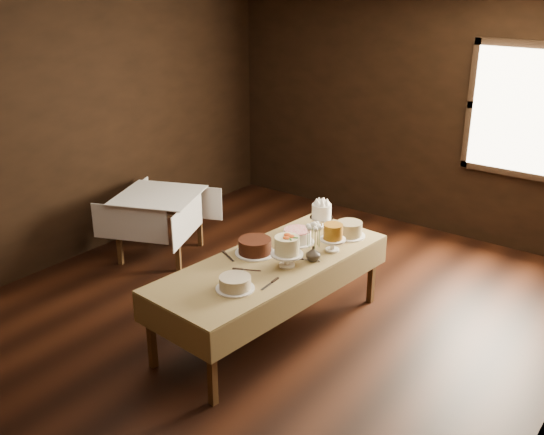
{
  "coord_description": "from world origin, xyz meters",
  "views": [
    {
      "loc": [
        3.13,
        -3.98,
        3.03
      ],
      "look_at": [
        0.0,
        0.2,
        0.95
      ],
      "focal_mm": 41.63,
      "sensor_mm": 36.0,
      "label": 1
    }
  ],
  "objects_px": {
    "cake_server_d": "(312,260)",
    "cake_server_e": "(230,258)",
    "display_table": "(271,266)",
    "cake_server_a": "(252,270)",
    "cake_server_c": "(286,247)",
    "cake_server_b": "(267,286)",
    "cake_flowers": "(287,253)",
    "flower_vase": "(313,254)",
    "cake_chocolate": "(255,247)",
    "cake_meringue": "(321,216)",
    "cake_caramel": "(333,239)",
    "cake_speckled": "(349,230)",
    "side_table": "(159,202)",
    "cake_cream": "(235,283)",
    "cake_lattice": "(297,237)"
  },
  "relations": [
    {
      "from": "cake_cream",
      "to": "cake_server_c",
      "type": "distance_m",
      "value": 0.88
    },
    {
      "from": "display_table",
      "to": "cake_caramel",
      "type": "xyz_separation_m",
      "value": [
        0.31,
        0.49,
        0.16
      ]
    },
    {
      "from": "cake_server_c",
      "to": "cake_lattice",
      "type": "bearing_deg",
      "value": 3.59
    },
    {
      "from": "cake_server_c",
      "to": "flower_vase",
      "type": "relative_size",
      "value": 1.82
    },
    {
      "from": "side_table",
      "to": "cake_lattice",
      "type": "xyz_separation_m",
      "value": [
        1.91,
        -0.1,
        0.11
      ]
    },
    {
      "from": "cake_meringue",
      "to": "cake_lattice",
      "type": "height_order",
      "value": "cake_meringue"
    },
    {
      "from": "cake_flowers",
      "to": "cake_server_a",
      "type": "height_order",
      "value": "cake_flowers"
    },
    {
      "from": "cake_meringue",
      "to": "cake_caramel",
      "type": "xyz_separation_m",
      "value": [
        0.38,
        -0.41,
        0.0
      ]
    },
    {
      "from": "cake_chocolate",
      "to": "cake_server_b",
      "type": "distance_m",
      "value": 0.63
    },
    {
      "from": "cake_speckled",
      "to": "cake_server_e",
      "type": "relative_size",
      "value": 1.26
    },
    {
      "from": "cake_caramel",
      "to": "cake_server_d",
      "type": "height_order",
      "value": "cake_caramel"
    },
    {
      "from": "display_table",
      "to": "cake_flowers",
      "type": "bearing_deg",
      "value": -1.89
    },
    {
      "from": "cake_lattice",
      "to": "flower_vase",
      "type": "bearing_deg",
      "value": -36.04
    },
    {
      "from": "cake_speckled",
      "to": "cake_server_a",
      "type": "xyz_separation_m",
      "value": [
        -0.28,
        -1.11,
        -0.06
      ]
    },
    {
      "from": "cake_server_c",
      "to": "cake_server_e",
      "type": "relative_size",
      "value": 1.0
    },
    {
      "from": "cake_speckled",
      "to": "cake_lattice",
      "type": "distance_m",
      "value": 0.51
    },
    {
      "from": "cake_cream",
      "to": "cake_meringue",
      "type": "bearing_deg",
      "value": 95.97
    },
    {
      "from": "cake_caramel",
      "to": "flower_vase",
      "type": "bearing_deg",
      "value": -95.11
    },
    {
      "from": "cake_speckled",
      "to": "cake_server_c",
      "type": "height_order",
      "value": "cake_speckled"
    },
    {
      "from": "cake_meringue",
      "to": "flower_vase",
      "type": "bearing_deg",
      "value": -62.44
    },
    {
      "from": "cake_server_e",
      "to": "cake_speckled",
      "type": "bearing_deg",
      "value": 86.91
    },
    {
      "from": "cake_server_b",
      "to": "cake_server_e",
      "type": "height_order",
      "value": "same"
    },
    {
      "from": "cake_chocolate",
      "to": "flower_vase",
      "type": "bearing_deg",
      "value": 20.57
    },
    {
      "from": "cake_speckled",
      "to": "flower_vase",
      "type": "distance_m",
      "value": 0.64
    },
    {
      "from": "flower_vase",
      "to": "cake_caramel",
      "type": "bearing_deg",
      "value": 84.89
    },
    {
      "from": "cake_server_e",
      "to": "flower_vase",
      "type": "xyz_separation_m",
      "value": [
        0.59,
        0.39,
        0.06
      ]
    },
    {
      "from": "cake_server_b",
      "to": "cake_server_a",
      "type": "bearing_deg",
      "value": -122.79
    },
    {
      "from": "cake_cream",
      "to": "cake_server_c",
      "type": "xyz_separation_m",
      "value": [
        -0.14,
        0.87,
        -0.05
      ]
    },
    {
      "from": "side_table",
      "to": "flower_vase",
      "type": "distance_m",
      "value": 2.27
    },
    {
      "from": "cake_meringue",
      "to": "cake_server_a",
      "type": "distance_m",
      "value": 1.15
    },
    {
      "from": "cake_server_d",
      "to": "cake_server_e",
      "type": "distance_m",
      "value": 0.71
    },
    {
      "from": "side_table",
      "to": "cake_meringue",
      "type": "bearing_deg",
      "value": 10.44
    },
    {
      "from": "cake_meringue",
      "to": "cake_server_b",
      "type": "relative_size",
      "value": 1.0
    },
    {
      "from": "cake_server_d",
      "to": "cake_server_e",
      "type": "bearing_deg",
      "value": -169.45
    },
    {
      "from": "cake_caramel",
      "to": "cake_cream",
      "type": "bearing_deg",
      "value": -102.03
    },
    {
      "from": "cake_server_a",
      "to": "cake_server_b",
      "type": "xyz_separation_m",
      "value": [
        0.27,
        -0.15,
        0.0
      ]
    },
    {
      "from": "cake_server_e",
      "to": "cake_chocolate",
      "type": "bearing_deg",
      "value": 88.84
    },
    {
      "from": "cake_cream",
      "to": "cake_server_e",
      "type": "height_order",
      "value": "cake_cream"
    },
    {
      "from": "cake_server_c",
      "to": "cake_server_e",
      "type": "bearing_deg",
      "value": 159.98
    },
    {
      "from": "cake_server_e",
      "to": "flower_vase",
      "type": "distance_m",
      "value": 0.72
    },
    {
      "from": "cake_lattice",
      "to": "cake_server_c",
      "type": "bearing_deg",
      "value": -94.43
    },
    {
      "from": "cake_server_b",
      "to": "cake_server_d",
      "type": "xyz_separation_m",
      "value": [
        0.02,
        0.61,
        0.0
      ]
    },
    {
      "from": "cake_cream",
      "to": "cake_server_a",
      "type": "bearing_deg",
      "value": 106.15
    },
    {
      "from": "cake_speckled",
      "to": "flower_vase",
      "type": "bearing_deg",
      "value": -88.05
    },
    {
      "from": "display_table",
      "to": "cake_server_a",
      "type": "height_order",
      "value": "cake_server_a"
    },
    {
      "from": "cake_caramel",
      "to": "side_table",
      "type": "bearing_deg",
      "value": 178.42
    },
    {
      "from": "cake_meringue",
      "to": "cake_lattice",
      "type": "relative_size",
      "value": 0.71
    },
    {
      "from": "side_table",
      "to": "cake_meringue",
      "type": "relative_size",
      "value": 4.65
    },
    {
      "from": "cake_server_d",
      "to": "cake_server_e",
      "type": "xyz_separation_m",
      "value": [
        -0.59,
        -0.39,
        0.0
      ]
    },
    {
      "from": "cake_chocolate",
      "to": "cake_server_d",
      "type": "relative_size",
      "value": 1.46
    }
  ]
}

